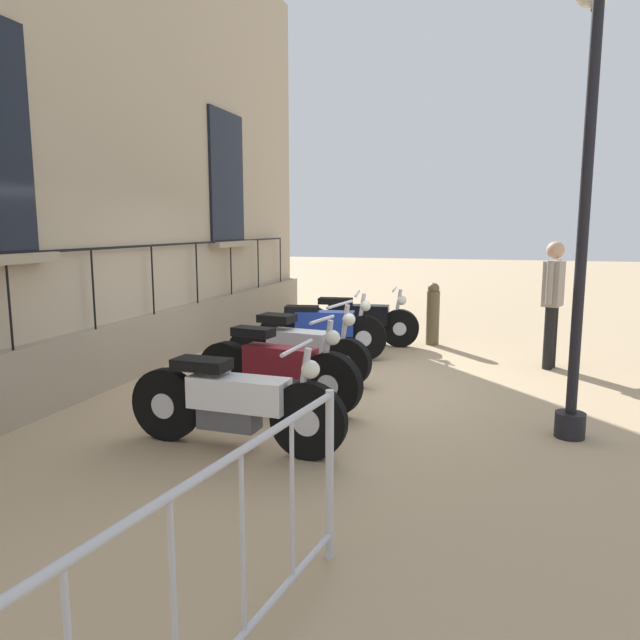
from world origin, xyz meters
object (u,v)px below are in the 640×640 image
at_px(motorcycle_silver, 297,350).
at_px(bollard, 433,314).
at_px(lamppost, 593,90).
at_px(pedestrian_standing, 553,297).
at_px(motorcycle_blue, 322,330).
at_px(crowd_barrier, 212,577).
at_px(motorcycle_white, 235,403).
at_px(motorcycle_black, 356,321).
at_px(motorcycle_maroon, 277,371).

distance_m(motorcycle_silver, bollard, 3.25).
bearing_deg(lamppost, pedestrian_standing, 89.28).
relative_size(motorcycle_silver, motorcycle_blue, 1.06).
bearing_deg(crowd_barrier, pedestrian_standing, 74.83).
bearing_deg(motorcycle_white, motorcycle_silver, 95.58).
height_order(motorcycle_blue, lamppost, lamppost).
xyz_separation_m(motorcycle_black, pedestrian_standing, (2.99, -0.83, 0.61)).
height_order(motorcycle_silver, motorcycle_blue, motorcycle_silver).
distance_m(motorcycle_maroon, motorcycle_blue, 2.50).
bearing_deg(pedestrian_standing, motorcycle_silver, -152.63).
distance_m(lamppost, crowd_barrier, 4.99).
xyz_separation_m(motorcycle_blue, motorcycle_black, (0.24, 1.20, -0.04)).
distance_m(crowd_barrier, pedestrian_standing, 7.06).
xyz_separation_m(motorcycle_black, bollard, (1.23, 0.42, 0.12)).
xyz_separation_m(motorcycle_white, motorcycle_black, (-0.03, 4.95, -0.02)).
relative_size(motorcycle_black, bollard, 2.01).
bearing_deg(bollard, motorcycle_white, -102.60).
bearing_deg(motorcycle_black, lamppost, -51.92).
relative_size(crowd_barrier, pedestrian_standing, 1.36).
xyz_separation_m(motorcycle_silver, bollard, (1.44, 2.91, 0.12)).
bearing_deg(motorcycle_black, crowd_barrier, -81.43).
bearing_deg(motorcycle_blue, motorcycle_maroon, -85.24).
distance_m(motorcycle_maroon, bollard, 4.30).
distance_m(motorcycle_maroon, lamppost, 4.06).
relative_size(motorcycle_white, motorcycle_blue, 1.09).
xyz_separation_m(motorcycle_maroon, lamppost, (2.99, -0.08, 2.74)).
distance_m(motorcycle_silver, motorcycle_black, 2.50).
xyz_separation_m(motorcycle_black, crowd_barrier, (1.15, -7.63, 0.16)).
xyz_separation_m(motorcycle_blue, lamppost, (3.20, -2.57, 2.71)).
relative_size(motorcycle_blue, lamppost, 0.45).
height_order(motorcycle_silver, crowd_barrier, same).
xyz_separation_m(lamppost, crowd_barrier, (-1.81, -3.86, -2.59)).
distance_m(bollard, pedestrian_standing, 2.22).
bearing_deg(crowd_barrier, motorcycle_blue, 102.22).
distance_m(motorcycle_maroon, motorcycle_silver, 1.22).
relative_size(motorcycle_silver, crowd_barrier, 0.84).
bearing_deg(motorcycle_maroon, motorcycle_black, 89.45).
relative_size(motorcycle_maroon, crowd_barrier, 0.82).
relative_size(motorcycle_white, motorcycle_maroon, 1.05).
xyz_separation_m(motorcycle_silver, lamppost, (3.16, -1.28, 2.75)).
height_order(motorcycle_silver, lamppost, lamppost).
xyz_separation_m(motorcycle_white, motorcycle_silver, (-0.24, 2.46, -0.02)).
xyz_separation_m(lamppost, pedestrian_standing, (0.04, 2.94, -2.14)).
bearing_deg(crowd_barrier, bollard, 89.43).
bearing_deg(crowd_barrier, lamppost, 64.93).
xyz_separation_m(motorcycle_maroon, bollard, (1.26, 4.11, 0.11)).
bearing_deg(bollard, crowd_barrier, -90.57).
bearing_deg(pedestrian_standing, motorcycle_maroon, -136.62).
distance_m(motorcycle_silver, motorcycle_blue, 1.29).
bearing_deg(motorcycle_maroon, motorcycle_blue, 94.76).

